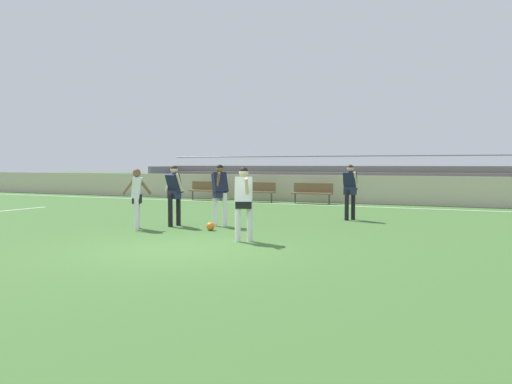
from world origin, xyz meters
TOP-DOWN VIEW (x-y plane):
  - ground_plane at (0.00, 0.00)m, footprint 160.00×160.00m
  - field_line_sideline at (0.00, 12.05)m, footprint 44.00×0.12m
  - sideline_wall at (0.00, 13.75)m, footprint 48.00×0.16m
  - bleacher_stand at (-1.66, 16.06)m, footprint 20.08×2.92m
  - bench_far_left at (-6.74, 12.70)m, footprint 1.80×0.40m
  - bench_centre_sideline at (-1.44, 12.70)m, footprint 1.80×0.40m
  - bench_near_wall_gap at (-4.14, 12.70)m, footprint 1.80×0.40m
  - player_dark_dropping_back at (-1.15, 3.79)m, footprint 0.55×0.62m
  - player_dark_overlapping at (-2.31, 3.26)m, footprint 0.56×0.46m
  - player_white_on_ball at (-2.85, 2.30)m, footprint 0.72×0.47m
  - player_dark_pressing_high at (1.75, 6.86)m, footprint 0.47×0.42m
  - player_white_deep_cover at (0.73, 1.49)m, footprint 0.47×0.61m
  - soccer_ball at (-0.91, 2.85)m, footprint 0.22×0.22m

SIDE VIEW (x-z plane):
  - ground_plane at x=0.00m, z-range 0.00..0.00m
  - field_line_sideline at x=0.00m, z-range 0.00..0.01m
  - soccer_ball at x=-0.91m, z-range 0.00..0.22m
  - bench_far_left at x=-6.74m, z-range 0.10..1.00m
  - bench_centre_sideline at x=-1.44m, z-range 0.10..1.00m
  - bench_near_wall_gap at x=-4.14m, z-range 0.10..1.00m
  - sideline_wall at x=0.00m, z-range 0.00..1.23m
  - bleacher_stand at x=-1.66m, z-range -0.20..1.99m
  - player_white_on_ball at x=-2.85m, z-range 0.15..1.76m
  - player_white_deep_cover at x=0.73m, z-range 0.16..1.83m
  - player_dark_overlapping at x=-2.31m, z-range 0.16..1.86m
  - player_dark_pressing_high at x=1.75m, z-range 0.17..1.89m
  - player_dark_dropping_back at x=-1.15m, z-range 0.17..1.89m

